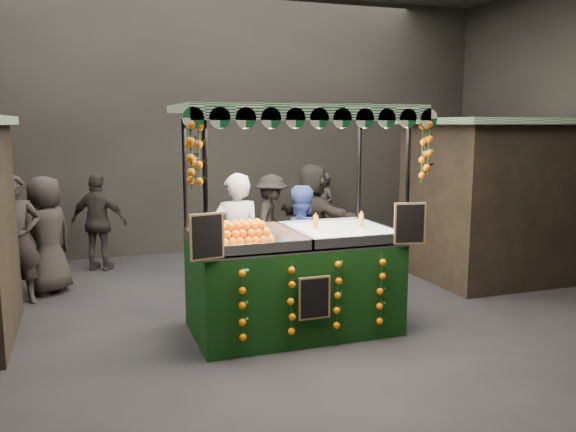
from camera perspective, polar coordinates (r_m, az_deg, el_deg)
name	(u,v)px	position (r m, az deg, el deg)	size (l,w,h in m)	color
ground	(281,335)	(7.20, -0.63, -11.49)	(12.00, 12.00, 0.00)	black
market_hall	(281,44)	(6.80, -0.69, 16.30)	(12.10, 10.10, 5.05)	black
neighbour_stall_right	(505,197)	(10.33, 20.26, 1.71)	(3.00, 2.20, 2.60)	black
juice_stall	(295,263)	(7.11, 0.66, -4.60)	(2.81, 1.65, 2.72)	black
vendor_grey	(237,242)	(7.97, -5.01, -2.51)	(0.69, 0.46, 1.87)	gray
vendor_blue	(299,245)	(8.16, 1.07, -2.87)	(0.91, 0.76, 1.68)	navy
shopper_0	(17,240)	(9.00, -24.81, -2.12)	(0.74, 0.57, 1.82)	black
shopper_1	(447,214)	(10.66, 15.15, 0.21)	(1.08, 0.93, 1.90)	black
shopper_2	(99,222)	(10.57, -17.85, -0.57)	(1.07, 0.80, 1.68)	#282421
shopper_3	(272,221)	(10.39, -1.60, -0.44)	(1.03, 1.22, 1.63)	#292521
shopper_4	(47,235)	(9.39, -22.34, -1.74)	(1.02, 0.98, 1.76)	black
shopper_5	(313,218)	(9.91, 2.41, -0.24)	(1.26, 1.79, 1.86)	#2E2A25
shopper_6	(323,210)	(12.05, 3.42, 0.60)	(0.50, 0.63, 1.52)	#2D2725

